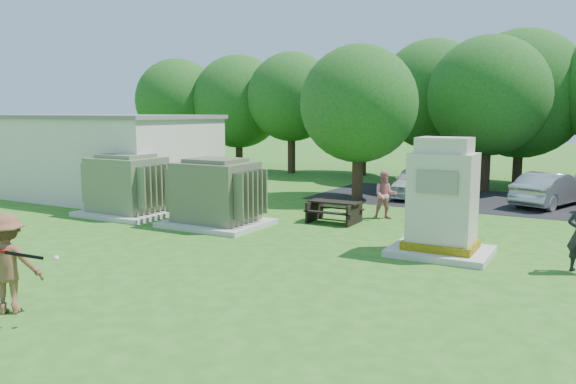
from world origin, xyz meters
The scene contains 13 objects.
ground centered at (0.00, 0.00, 0.00)m, with size 120.00×120.00×0.00m, color #2D6619.
service_building centered at (-11.00, 7.00, 1.60)m, with size 10.00×5.00×3.20m, color beige.
service_building_roof centered at (-11.00, 7.00, 3.27)m, with size 10.20×5.20×0.15m, color slate.
transformer_left centered at (-6.50, 4.50, 0.97)m, with size 3.00×2.40×2.07m.
transformer_right centered at (-2.80, 4.50, 0.97)m, with size 3.00×2.40×2.07m.
generator_cabinet centered at (4.12, 4.30, 1.26)m, with size 2.36×1.93×2.87m.
picnic_table centered at (0.16, 6.70, 0.42)m, with size 1.59×1.19×0.68m.
batter centered at (-1.44, -3.39, 0.88)m, with size 1.13×0.65×1.75m, color brown.
person_at_picnic centered at (1.38, 8.04, 0.79)m, with size 0.77×0.60×1.58m, color #CE6D77.
car_white centered at (0.83, 13.18, 0.63)m, with size 1.48×3.67×1.25m, color white.
car_silver_a centered at (5.87, 13.41, 0.63)m, with size 1.34×3.83×1.26m, color #A6A7AB.
batting_equipment centered at (-0.76, -3.54, 1.15)m, with size 1.31×0.24×0.09m.
tree_row centered at (1.75, 18.50, 4.15)m, with size 41.30×13.30×7.30m.
Camera 1 is at (7.37, -9.26, 3.48)m, focal length 35.00 mm.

